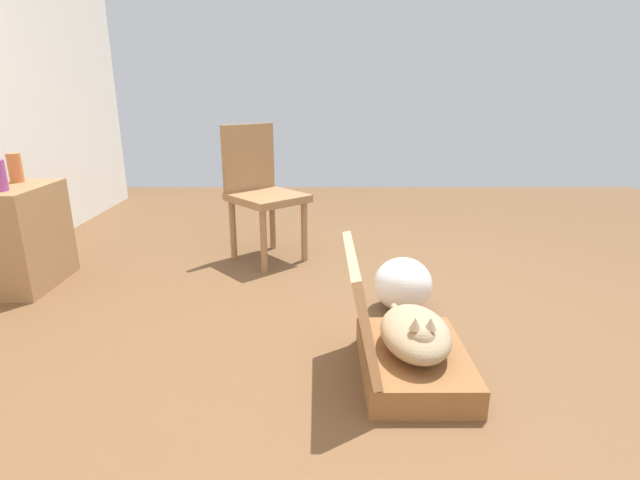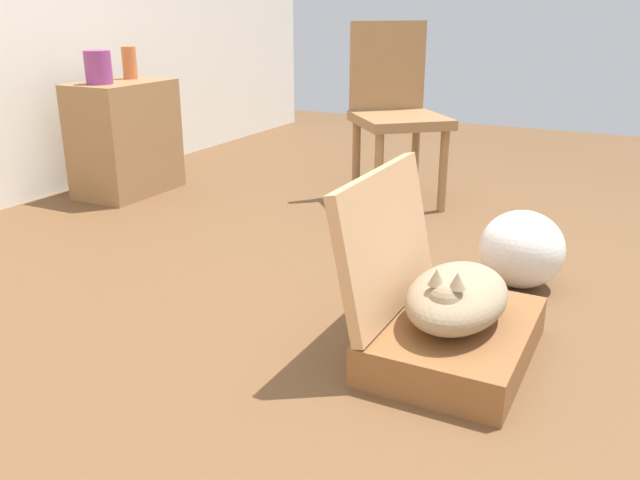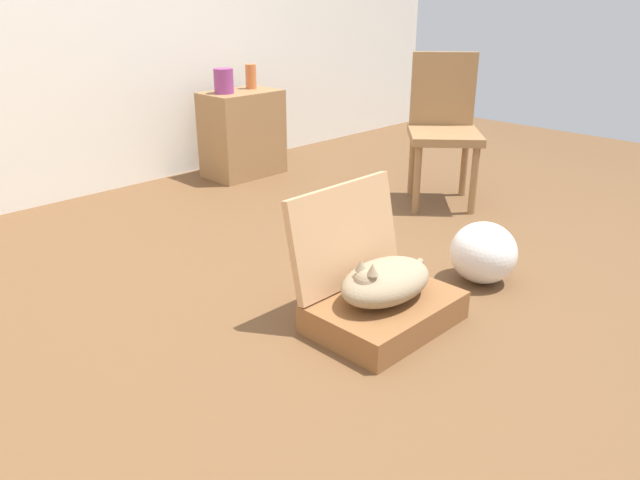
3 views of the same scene
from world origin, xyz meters
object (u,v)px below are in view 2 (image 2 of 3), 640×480
(side_table, at_px, (125,138))
(vase_short, at_px, (129,63))
(cat, at_px, (456,297))
(chair, at_px, (395,107))
(plastic_bag_white, at_px, (522,249))
(vase_tall, at_px, (98,67))
(suitcase_base, at_px, (454,339))

(side_table, xyz_separation_m, vase_short, (0.14, 0.05, 0.39))
(cat, distance_m, vase_short, 2.55)
(vase_short, xyz_separation_m, chair, (0.39, -1.43, -0.20))
(plastic_bag_white, relative_size, vase_tall, 1.84)
(side_table, relative_size, vase_short, 3.53)
(suitcase_base, relative_size, plastic_bag_white, 1.91)
(suitcase_base, xyz_separation_m, plastic_bag_white, (0.65, -0.06, 0.08))
(vase_tall, relative_size, chair, 0.18)
(cat, distance_m, chair, 1.75)
(plastic_bag_white, relative_size, chair, 0.34)
(chair, bearing_deg, vase_short, 153.67)
(cat, height_order, chair, chair)
(cat, relative_size, vase_tall, 3.07)
(plastic_bag_white, distance_m, side_table, 2.27)
(side_table, height_order, chair, chair)
(side_table, bearing_deg, suitcase_base, -114.77)
(side_table, bearing_deg, cat, -114.91)
(cat, bearing_deg, chair, 27.35)
(cat, relative_size, side_table, 0.85)
(vase_tall, distance_m, vase_short, 0.28)
(suitcase_base, height_order, side_table, side_table)
(plastic_bag_white, bearing_deg, vase_short, 77.80)
(cat, bearing_deg, suitcase_base, -3.86)
(side_table, bearing_deg, chair, -69.24)
(side_table, relative_size, vase_tall, 3.63)
(cat, height_order, side_table, side_table)
(cat, xyz_separation_m, vase_short, (1.15, 2.22, 0.50))
(plastic_bag_white, bearing_deg, cat, 174.60)
(plastic_bag_white, xyz_separation_m, chair, (0.88, 0.86, 0.35))
(plastic_bag_white, bearing_deg, side_table, 80.96)
(vase_short, distance_m, chair, 1.49)
(plastic_bag_white, bearing_deg, suitcase_base, 174.58)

